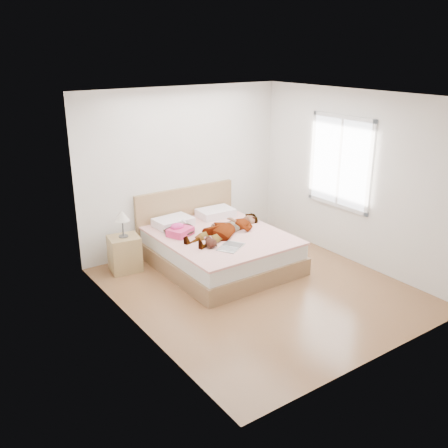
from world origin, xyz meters
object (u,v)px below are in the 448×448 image
(woman, at_px, (227,226))
(bed, at_px, (217,247))
(magazine, at_px, (231,247))
(nightstand, at_px, (125,251))
(coffee_mug, at_px, (210,241))
(towel, at_px, (180,230))
(plush_toy, at_px, (211,242))
(phone, at_px, (184,221))

(woman, xyz_separation_m, bed, (-0.11, 0.09, -0.34))
(bed, distance_m, magazine, 0.67)
(nightstand, bearing_deg, magazine, -47.28)
(coffee_mug, bearing_deg, woman, 28.36)
(nightstand, bearing_deg, towel, -25.94)
(woman, distance_m, plush_toy, 0.61)
(plush_toy, bearing_deg, coffee_mug, 60.83)
(woman, xyz_separation_m, phone, (-0.50, 0.40, 0.06))
(woman, xyz_separation_m, nightstand, (-1.38, 0.67, -0.30))
(coffee_mug, height_order, nightstand, nightstand)
(woman, relative_size, plush_toy, 5.82)
(towel, bearing_deg, woman, -25.89)
(bed, bearing_deg, plush_toy, -133.00)
(phone, xyz_separation_m, coffee_mug, (0.04, -0.65, -0.12))
(towel, relative_size, magazine, 0.88)
(woman, bearing_deg, magazine, -44.90)
(woman, distance_m, bed, 0.37)
(towel, xyz_separation_m, plush_toy, (0.13, -0.65, -0.00))
(woman, relative_size, towel, 3.49)
(phone, distance_m, coffee_mug, 0.66)
(phone, bearing_deg, nightstand, 146.99)
(magazine, height_order, coffee_mug, coffee_mug)
(towel, distance_m, plush_toy, 0.66)
(magazine, bearing_deg, phone, 103.27)
(towel, relative_size, plush_toy, 1.67)
(coffee_mug, relative_size, nightstand, 0.13)
(bed, xyz_separation_m, nightstand, (-1.26, 0.58, 0.04))
(magazine, height_order, plush_toy, plush_toy)
(phone, distance_m, towel, 0.19)
(woman, height_order, coffee_mug, woman)
(magazine, xyz_separation_m, plush_toy, (-0.23, 0.18, 0.06))
(phone, height_order, plush_toy, phone)
(woman, relative_size, bed, 0.72)
(magazine, distance_m, nightstand, 1.62)
(phone, height_order, coffee_mug, phone)
(phone, xyz_separation_m, bed, (0.39, -0.31, -0.40))
(woman, relative_size, magazine, 3.08)
(woman, height_order, plush_toy, woman)
(woman, distance_m, nightstand, 1.56)
(phone, xyz_separation_m, towel, (-0.14, -0.09, -0.09))
(bed, height_order, coffee_mug, bed)
(bed, bearing_deg, magazine, -105.73)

